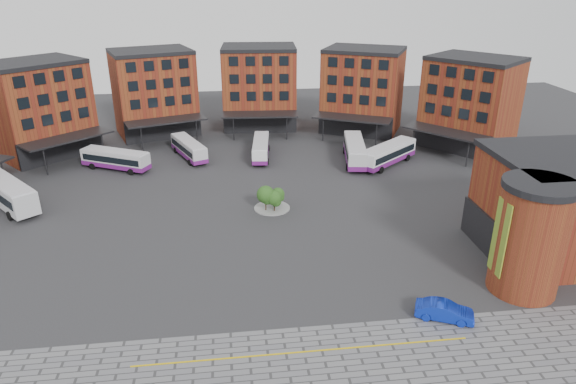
{
  "coord_description": "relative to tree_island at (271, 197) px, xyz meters",
  "views": [
    {
      "loc": [
        -3.06,
        -44.8,
        26.94
      ],
      "look_at": [
        3.44,
        7.65,
        4.0
      ],
      "focal_mm": 32.0,
      "sensor_mm": 36.0,
      "label": 1
    }
  ],
  "objects": [
    {
      "name": "bus_b",
      "position": [
        -21.27,
        16.63,
        -0.1
      ],
      "size": [
        10.44,
        6.92,
        2.95
      ],
      "rotation": [
        0.0,
        0.0,
        1.1
      ],
      "color": "silver",
      "rests_on": "ground"
    },
    {
      "name": "ground",
      "position": [
        -1.91,
        -11.54,
        -1.7
      ],
      "size": [
        160.0,
        160.0,
        0.0
      ],
      "primitive_type": "plane",
      "color": "#28282B",
      "rests_on": "ground"
    },
    {
      "name": "bus_d",
      "position": [
        0.16,
        19.38,
        -0.17
      ],
      "size": [
        3.39,
        10.2,
        2.82
      ],
      "rotation": [
        0.0,
        0.0,
        -0.11
      ],
      "color": "white",
      "rests_on": "ground"
    },
    {
      "name": "bus_c",
      "position": [
        -10.93,
        20.5,
        -0.16
      ],
      "size": [
        6.13,
        10.19,
        2.84
      ],
      "rotation": [
        0.0,
        0.0,
        0.41
      ],
      "color": "silver",
      "rests_on": "ground"
    },
    {
      "name": "blue_car",
      "position": [
        12.35,
        -22.95,
        -0.91
      ],
      "size": [
        5.06,
        3.41,
        1.58
      ],
      "primitive_type": "imported",
      "rotation": [
        0.0,
        0.0,
        1.17
      ],
      "color": "#0D27AD",
      "rests_on": "ground"
    },
    {
      "name": "tree_island",
      "position": [
        0.0,
        0.0,
        0.0
      ],
      "size": [
        4.4,
        4.4,
        3.25
      ],
      "color": "gray",
      "rests_on": "ground"
    },
    {
      "name": "main_building",
      "position": [
        -6.68,
        26.71,
        5.53
      ],
      "size": [
        94.14,
        42.48,
        14.6
      ],
      "color": "brown",
      "rests_on": "ground"
    },
    {
      "name": "bus_a",
      "position": [
        -32.09,
        4.96,
        0.39
      ],
      "size": [
        10.16,
        11.36,
        3.52
      ],
      "rotation": [
        0.0,
        0.0,
        0.7
      ],
      "color": "silver",
      "rests_on": "ground"
    },
    {
      "name": "east_building",
      "position": [
        26.8,
        -14.6,
        3.6
      ],
      "size": [
        17.4,
        15.4,
        10.6
      ],
      "color": "brown",
      "rests_on": "ground"
    },
    {
      "name": "bus_f",
      "position": [
        18.77,
        13.63,
        0.02
      ],
      "size": [
        10.35,
        9.18,
        3.18
      ],
      "rotation": [
        0.0,
        0.0,
        -0.88
      ],
      "color": "white",
      "rests_on": "ground"
    },
    {
      "name": "yellow_line",
      "position": [
        0.09,
        -25.54,
        -1.67
      ],
      "size": [
        26.0,
        0.15,
        0.02
      ],
      "primitive_type": "cube",
      "color": "gold",
      "rests_on": "paving_zone"
    },
    {
      "name": "bus_e",
      "position": [
        14.14,
        15.59,
        0.08
      ],
      "size": [
        4.55,
        11.91,
        3.28
      ],
      "rotation": [
        0.0,
        0.0,
        -0.17
      ],
      "color": "silver",
      "rests_on": "ground"
    }
  ]
}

